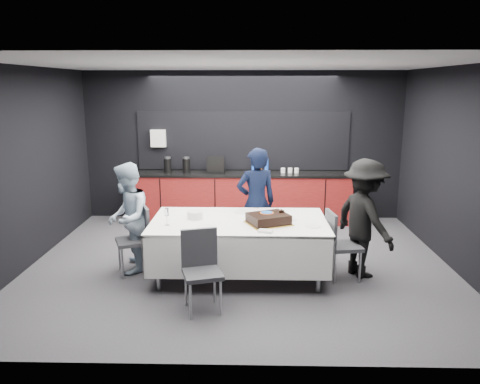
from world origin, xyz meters
name	(u,v)px	position (x,y,z in m)	size (l,w,h in m)	color
ground	(240,264)	(0.00, 0.00, 0.00)	(6.00, 6.00, 0.00)	#414045
room_shell	(240,136)	(0.00, 0.00, 1.86)	(6.04, 5.04, 2.82)	white
kitchenette	(242,193)	(-0.02, 2.22, 0.54)	(4.10, 0.64, 2.05)	maroon
party_table	(239,230)	(0.00, -0.40, 0.64)	(2.32, 1.32, 0.78)	#99999E
cake_assembly	(268,219)	(0.38, -0.55, 0.85)	(0.65, 0.60, 0.17)	gold
plate_stack	(195,215)	(-0.59, -0.33, 0.83)	(0.21, 0.21, 0.10)	white
loose_plate_near	(206,227)	(-0.41, -0.71, 0.78)	(0.22, 0.22, 0.01)	white
loose_plate_right_a	(290,219)	(0.68, -0.34, 0.78)	(0.20, 0.20, 0.01)	white
loose_plate_right_b	(313,226)	(0.95, -0.65, 0.78)	(0.20, 0.20, 0.01)	white
loose_plate_far	(242,212)	(0.03, 0.00, 0.78)	(0.22, 0.22, 0.01)	white
fork_pile	(266,231)	(0.34, -0.91, 0.79)	(0.17, 0.11, 0.03)	white
champagne_flute	(167,213)	(-0.92, -0.65, 0.94)	(0.06, 0.06, 0.22)	white
chair_left	(138,235)	(-1.39, -0.30, 0.53)	(0.55, 0.55, 0.92)	#313237
chair_right	(338,240)	(1.31, -0.48, 0.53)	(0.47, 0.47, 0.92)	#313237
chair_near	(201,264)	(-0.41, -1.36, 0.53)	(0.52, 0.52, 0.92)	#313237
person_center	(256,203)	(0.23, 0.38, 0.82)	(0.60, 0.39, 1.65)	black
person_left	(128,218)	(-1.53, -0.27, 0.76)	(0.74, 0.57, 1.52)	#ACC3D8
person_right	(364,219)	(1.67, -0.34, 0.80)	(1.03, 0.59, 1.60)	black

